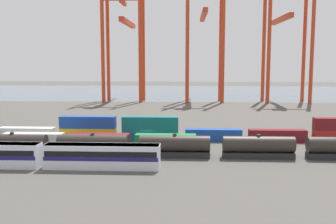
{
  "coord_description": "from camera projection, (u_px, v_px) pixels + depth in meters",
  "views": [
    {
      "loc": [
        8.7,
        -84.19,
        17.05
      ],
      "look_at": [
        4.03,
        10.73,
        4.9
      ],
      "focal_mm": 42.57,
      "sensor_mm": 36.0,
      "label": 1
    }
  ],
  "objects": [
    {
      "name": "gantry_crane_central",
      "position": [
        204.0,
        29.0,
        169.08
      ],
      "size": [
        16.0,
        40.6,
        50.55
      ],
      "color": "red",
      "rests_on": "ground_plane"
    },
    {
      "name": "shipping_container_11",
      "position": [
        277.0,
        136.0,
        84.83
      ],
      "size": [
        12.1,
        2.44,
        2.6
      ],
      "primitive_type": "cube",
      "color": "maroon",
      "rests_on": "ground_plane"
    },
    {
      "name": "shipping_container_9",
      "position": [
        150.0,
        123.0,
        85.82
      ],
      "size": [
        12.1,
        2.44,
        2.6
      ],
      "primitive_type": "cube",
      "color": "#146066",
      "rests_on": "shipping_container_8"
    },
    {
      "name": "freight_tank_row",
      "position": [
        175.0,
        146.0,
        71.05
      ],
      "size": [
        71.76,
        2.8,
        4.26
      ],
      "color": "#232326",
      "rests_on": "ground_plane"
    },
    {
      "name": "shipping_container_4",
      "position": [
        166.0,
        141.0,
        79.41
      ],
      "size": [
        12.1,
        2.44,
        2.6
      ],
      "primitive_type": "cube",
      "color": "#197538",
      "rests_on": "ground_plane"
    },
    {
      "name": "gantry_crane_west",
      "position": [
        124.0,
        34.0,
        170.74
      ],
      "size": [
        17.14,
        38.0,
        47.06
      ],
      "color": "red",
      "rests_on": "ground_plane"
    },
    {
      "name": "shipping_container_6",
      "position": [
        88.0,
        134.0,
        86.82
      ],
      "size": [
        12.1,
        2.44,
        2.6
      ],
      "primitive_type": "cube",
      "color": "gold",
      "rests_on": "ground_plane"
    },
    {
      "name": "shipping_container_3",
      "position": [
        99.0,
        140.0,
        80.06
      ],
      "size": [
        12.1,
        2.44,
        2.6
      ],
      "primitive_type": "cube",
      "color": "maroon",
      "rests_on": "ground_plane"
    },
    {
      "name": "shipping_container_5",
      "position": [
        27.0,
        133.0,
        87.48
      ],
      "size": [
        12.1,
        2.44,
        2.6
      ],
      "primitive_type": "cube",
      "color": "silver",
      "rests_on": "ground_plane"
    },
    {
      "name": "shipping_container_2",
      "position": [
        34.0,
        139.0,
        80.71
      ],
      "size": [
        12.1,
        2.44,
        2.6
      ],
      "primitive_type": "cube",
      "color": "silver",
      "rests_on": "ground_plane"
    },
    {
      "name": "shipping_container_8",
      "position": [
        150.0,
        134.0,
        86.15
      ],
      "size": [
        12.1,
        2.44,
        2.6
      ],
      "primitive_type": "cube",
      "color": "#146066",
      "rests_on": "ground_plane"
    },
    {
      "name": "harbour_water",
      "position": [
        172.0,
        92.0,
        222.04
      ],
      "size": [
        400.0,
        110.0,
        0.01
      ],
      "primitive_type": "cube",
      "color": "slate",
      "rests_on": "ground_plane"
    },
    {
      "name": "shipping_container_10",
      "position": [
        213.0,
        135.0,
        85.49
      ],
      "size": [
        12.1,
        2.44,
        2.6
      ],
      "primitive_type": "cube",
      "color": "#1C4299",
      "rests_on": "ground_plane"
    },
    {
      "name": "shipping_container_7",
      "position": [
        88.0,
        122.0,
        86.49
      ],
      "size": [
        12.1,
        2.44,
        2.6
      ],
      "primitive_type": "cube",
      "color": "#1C4299",
      "rests_on": "shipping_container_6"
    },
    {
      "name": "ground_plane",
      "position": [
        160.0,
        116.0,
        125.63
      ],
      "size": [
        420.0,
        420.0,
        0.0
      ],
      "primitive_type": "plane",
      "color": "#4C4944"
    },
    {
      "name": "passenger_train",
      "position": [
        43.0,
        155.0,
        64.01
      ],
      "size": [
        37.89,
        3.14,
        3.9
      ],
      "color": "silver",
      "rests_on": "ground_plane"
    },
    {
      "name": "gantry_crane_east",
      "position": [
        286.0,
        29.0,
        166.87
      ],
      "size": [
        18.74,
        37.03,
        50.78
      ],
      "color": "red",
      "rests_on": "ground_plane"
    }
  ]
}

